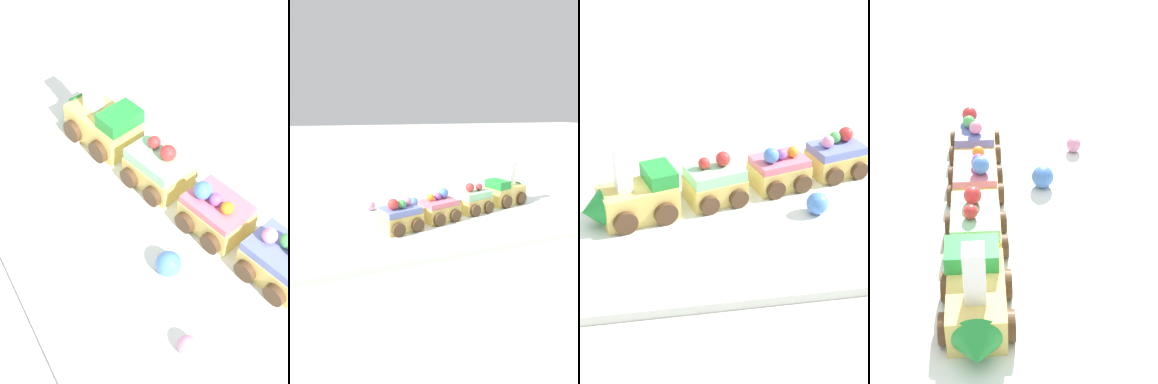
% 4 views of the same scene
% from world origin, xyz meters
% --- Properties ---
extents(ground_plane, '(10.00, 10.00, 0.00)m').
position_xyz_m(ground_plane, '(0.00, 0.00, 0.00)').
color(ground_plane, beige).
extents(display_board, '(0.82, 0.39, 0.01)m').
position_xyz_m(display_board, '(0.00, 0.00, 0.01)').
color(display_board, silver).
rests_on(display_board, ground_plane).
extents(cake_train_locomotive, '(0.13, 0.09, 0.10)m').
position_xyz_m(cake_train_locomotive, '(0.14, 0.01, 0.04)').
color(cake_train_locomotive, '#EACC66').
rests_on(cake_train_locomotive, display_board).
extents(cake_car_mint, '(0.09, 0.08, 0.07)m').
position_xyz_m(cake_car_mint, '(0.03, -0.02, 0.04)').
color(cake_car_mint, '#EACC66').
rests_on(cake_car_mint, display_board).
extents(cake_car_strawberry, '(0.09, 0.08, 0.06)m').
position_xyz_m(cake_car_strawberry, '(-0.06, -0.04, 0.03)').
color(cake_car_strawberry, '#EACC66').
rests_on(cake_car_strawberry, display_board).
extents(cake_car_blueberry, '(0.09, 0.08, 0.07)m').
position_xyz_m(cake_car_blueberry, '(-0.15, -0.07, 0.04)').
color(cake_car_blueberry, '#EACC66').
rests_on(cake_car_blueberry, display_board).
extents(gumball_blue, '(0.03, 0.03, 0.03)m').
position_xyz_m(gumball_blue, '(-0.10, 0.04, 0.03)').
color(gumball_blue, '#4C84E0').
rests_on(gumball_blue, display_board).
extents(gumball_pink, '(0.02, 0.02, 0.02)m').
position_xyz_m(gumball_pink, '(-0.19, 0.07, 0.02)').
color(gumball_pink, pink).
rests_on(gumball_pink, display_board).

